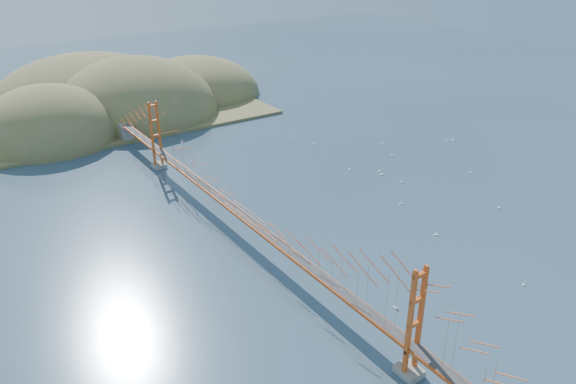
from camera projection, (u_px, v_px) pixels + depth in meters
ground at (246, 239)px, 74.71m from camera, size 320.00×320.00×0.00m
bridge at (244, 191)px, 71.85m from camera, size 2.20×94.40×12.00m
far_headlands at (103, 111)px, 127.13m from camera, size 84.00×58.00×25.00m
sailboat_8 at (379, 171)px, 95.43m from camera, size 0.62×0.60×0.70m
sailboat_12 at (182, 142)px, 108.16m from camera, size 0.64×0.56×0.73m
sailboat_1 at (401, 204)px, 84.09m from camera, size 0.60×0.60×0.64m
sailboat_2 at (436, 234)px, 75.65m from camera, size 0.68×0.68×0.74m
sailboat_5 at (402, 181)px, 91.38m from camera, size 0.57×0.62×0.70m
sailboat_11 at (470, 172)px, 94.92m from camera, size 0.68×0.68×0.72m
sailboat_17 at (446, 139)px, 109.45m from camera, size 0.56×0.49×0.64m
sailboat_9 at (392, 155)px, 102.04m from camera, size 0.55×0.63×0.71m
sailboat_15 at (314, 143)px, 107.53m from camera, size 0.45×0.51×0.58m
sailboat_14 at (349, 169)px, 96.01m from camera, size 0.59×0.59×0.65m
sailboat_16 at (381, 174)px, 94.18m from camera, size 0.71×0.71×0.74m
sailboat_4 at (382, 143)px, 107.47m from camera, size 0.54×0.54×0.57m
sailboat_10 at (396, 307)px, 61.17m from camera, size 0.48×0.58×0.68m
sailboat_13 at (499, 207)px, 82.96m from camera, size 0.61×0.61×0.68m
sailboat_7 at (291, 136)px, 111.30m from camera, size 0.54×0.53×0.61m
sailboat_extra_0 at (453, 140)px, 109.38m from camera, size 0.69×0.69×0.75m
sailboat_extra_1 at (523, 284)px, 65.13m from camera, size 0.53×0.51×0.60m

